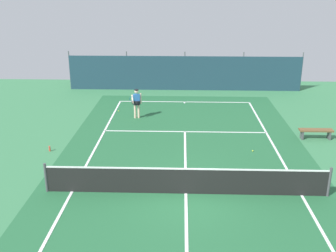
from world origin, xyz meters
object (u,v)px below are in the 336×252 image
Objects in this scene: tennis_net at (186,181)px; parked_car at (176,71)px; tennis_ball_near_player at (119,111)px; courtside_bench at (316,132)px; tennis_player at (137,102)px; water_bottle at (50,149)px; tennis_ball_midcourt at (253,151)px.

tennis_net is 17.52m from parked_car.
tennis_ball_near_player is 11.01m from courtside_bench.
tennis_net is at bearing 91.28° from parked_car.
tennis_player is 0.39× the size of parked_car.
tennis_player is 6.83× the size of water_bottle.
tennis_net is 153.33× the size of tennis_ball_near_player.
water_bottle is (-9.11, -0.27, 0.09)m from tennis_ball_midcourt.
parked_car reaches higher than courtside_bench.
tennis_net reaches higher than tennis_ball_near_player.
parked_car is at bearing 92.20° from tennis_net.
tennis_ball_near_player is 9.02m from tennis_ball_midcourt.
tennis_ball_near_player is 0.04× the size of courtside_bench.
tennis_net is 2.39× the size of parked_car.
courtside_bench is at bearing 27.13° from tennis_ball_midcourt.
parked_car reaches higher than water_bottle.
tennis_ball_near_player is (-3.89, 9.74, -0.48)m from tennis_net.
tennis_player is 6.00m from water_bottle.
water_bottle is at bearing 44.38° from tennis_player.
parked_car is 2.64× the size of courtside_bench.
tennis_player is at bearing 107.39° from tennis_net.
tennis_net is 42.17× the size of water_bottle.
tennis_ball_midcourt is at bearing 1.72° from water_bottle.
water_bottle is (-2.19, -6.06, 0.09)m from tennis_ball_near_player.
tennis_player is (-2.68, 8.55, 0.45)m from tennis_net.
tennis_ball_near_player is at bearing 70.14° from water_bottle.
parked_car reaches higher than tennis_ball_near_player.
tennis_net is 6.17× the size of tennis_player.
courtside_bench is 12.55m from water_bottle.
tennis_ball_near_player is 6.45m from water_bottle.
water_bottle is (-6.08, 3.68, -0.39)m from tennis_net.
tennis_player reaches higher than tennis_net.
tennis_player is 9.17m from parked_car.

